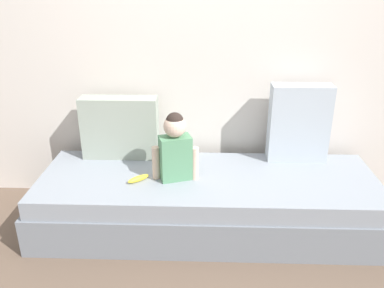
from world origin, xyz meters
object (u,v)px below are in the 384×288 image
Objects in this scene: couch at (208,201)px; throw_pillow_left at (120,128)px; throw_pillow_right at (299,123)px; toddler at (175,147)px; banana at (138,179)px.

throw_pillow_left is at bearing 154.68° from couch.
throw_pillow_left is 1.36m from throw_pillow_right.
throw_pillow_right is (0.68, 0.32, 0.50)m from couch.
couch is at bearing -25.32° from throw_pillow_left.
banana is (-0.26, -0.06, -0.22)m from toddler.
throw_pillow_right reaches higher than banana.
throw_pillow_right is at bearing 21.36° from toddler.
throw_pillow_right is at bearing 19.42° from banana.
toddler is at bearing -38.18° from throw_pillow_left.
couch is 14.58× the size of banana.
banana is at bearing -64.48° from throw_pillow_left.
toddler is 2.87× the size of banana.
couch is 4.23× the size of throw_pillow_left.
toddler is (-0.91, -0.36, -0.06)m from throw_pillow_right.
toddler reaches higher than throw_pillow_left.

